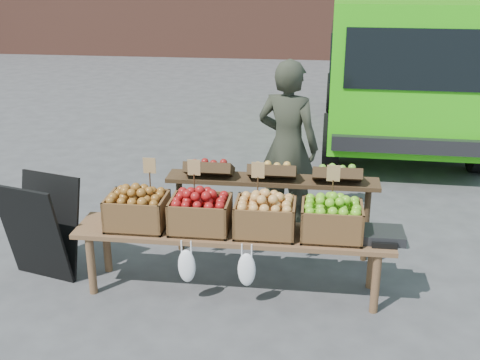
% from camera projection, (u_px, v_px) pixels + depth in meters
% --- Properties ---
extents(ground, '(80.00, 80.00, 0.00)m').
position_uv_depth(ground, '(151.00, 295.00, 5.21)').
color(ground, '#454547').
extents(delivery_van, '(2.43, 5.07, 2.24)m').
position_uv_depth(delivery_van, '(399.00, 68.00, 9.44)').
color(delivery_van, '#32C410').
rests_on(delivery_van, ground).
extents(vendor, '(0.77, 0.62, 1.82)m').
position_uv_depth(vendor, '(288.00, 146.00, 6.25)').
color(vendor, '#2A2D21').
rests_on(vendor, ground).
extents(chalkboard_sign, '(0.69, 0.50, 0.95)m').
position_uv_depth(chalkboard_sign, '(41.00, 229.00, 5.37)').
color(chalkboard_sign, black).
rests_on(chalkboard_sign, ground).
extents(back_table, '(2.10, 0.44, 1.04)m').
position_uv_depth(back_table, '(272.00, 206.00, 5.76)').
color(back_table, '#392817').
rests_on(back_table, ground).
extents(display_bench, '(2.70, 0.56, 0.57)m').
position_uv_depth(display_bench, '(233.00, 261.00, 5.20)').
color(display_bench, brown).
rests_on(display_bench, ground).
extents(crate_golden_apples, '(0.50, 0.40, 0.28)m').
position_uv_depth(crate_golden_apples, '(137.00, 211.00, 5.15)').
color(crate_golden_apples, '#8E581B').
rests_on(crate_golden_apples, display_bench).
extents(crate_russet_pears, '(0.50, 0.40, 0.28)m').
position_uv_depth(crate_russet_pears, '(200.00, 214.00, 5.08)').
color(crate_russet_pears, maroon).
rests_on(crate_russet_pears, display_bench).
extents(crate_red_apples, '(0.50, 0.40, 0.28)m').
position_uv_depth(crate_red_apples, '(265.00, 218.00, 5.02)').
color(crate_red_apples, gold).
rests_on(crate_red_apples, display_bench).
extents(crate_green_apples, '(0.50, 0.40, 0.28)m').
position_uv_depth(crate_green_apples, '(332.00, 221.00, 4.96)').
color(crate_green_apples, '#469212').
rests_on(crate_green_apples, display_bench).
extents(weighing_scale, '(0.34, 0.30, 0.08)m').
position_uv_depth(weighing_scale, '(383.00, 235.00, 4.94)').
color(weighing_scale, black).
rests_on(weighing_scale, display_bench).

